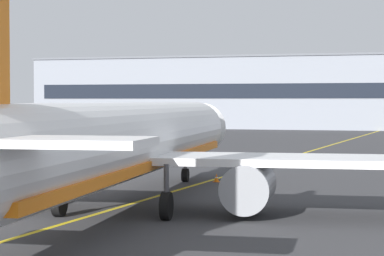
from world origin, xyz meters
The scene contains 5 objects.
ground_plane centered at (0.00, 0.00, 0.00)m, with size 400.00×400.00×0.00m, color #353538.
taxiway_centreline centered at (0.00, 30.00, 0.00)m, with size 0.30×180.00×0.01m, color yellow.
airliner_foreground centered at (-0.65, 8.67, 3.37)m, with size 32.29×41.53×11.65m.
safety_cone_by_nose_gear centered at (0.19, 23.76, 0.26)m, with size 0.44×0.44×0.55m.
terminal_building centered at (-2.69, 123.30, 7.14)m, with size 120.28×12.40×14.26m.
Camera 1 is at (13.04, -26.51, 5.49)m, focal length 72.19 mm.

